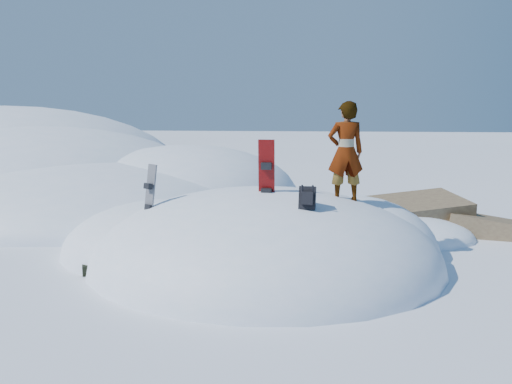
# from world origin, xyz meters

# --- Properties ---
(ground) EXTENTS (120.00, 120.00, 0.00)m
(ground) POSITION_xyz_m (0.00, 0.00, 0.00)
(ground) COLOR white
(ground) RESTS_ON ground
(snow_mound) EXTENTS (8.00, 6.00, 3.00)m
(snow_mound) POSITION_xyz_m (-0.17, 0.24, 0.00)
(snow_mound) COLOR white
(snow_mound) RESTS_ON ground
(snow_ridge) EXTENTS (21.50, 18.50, 6.40)m
(snow_ridge) POSITION_xyz_m (-10.43, 9.85, 0.00)
(snow_ridge) COLOR white
(snow_ridge) RESTS_ON ground
(rock_outcrop) EXTENTS (4.68, 4.41, 1.68)m
(rock_outcrop) POSITION_xyz_m (3.72, 3.01, 0.01)
(rock_outcrop) COLOR olive
(rock_outcrop) RESTS_ON ground
(snowboard_red) EXTENTS (0.31, 0.21, 1.65)m
(snowboard_red) POSITION_xyz_m (0.07, -0.24, 1.68)
(snowboard_red) COLOR #B30909
(snowboard_red) RESTS_ON snow_mound
(snowboard_dark) EXTENTS (0.35, 0.35, 1.39)m
(snowboard_dark) POSITION_xyz_m (-2.23, -0.27, 1.31)
(snowboard_dark) COLOR black
(snowboard_dark) RESTS_ON snow_mound
(backpack) EXTENTS (0.31, 0.35, 0.47)m
(backpack) POSITION_xyz_m (0.85, -1.04, 1.53)
(backpack) COLOR black
(backpack) RESTS_ON snow_mound
(gear_pile) EXTENTS (0.96, 0.76, 0.25)m
(gear_pile) POSITION_xyz_m (-2.95, -0.83, 0.12)
(gear_pile) COLOR black
(gear_pile) RESTS_ON ground
(person) EXTENTS (0.78, 0.60, 1.93)m
(person) POSITION_xyz_m (1.56, 0.13, 2.23)
(person) COLOR slate
(person) RESTS_ON snow_mound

